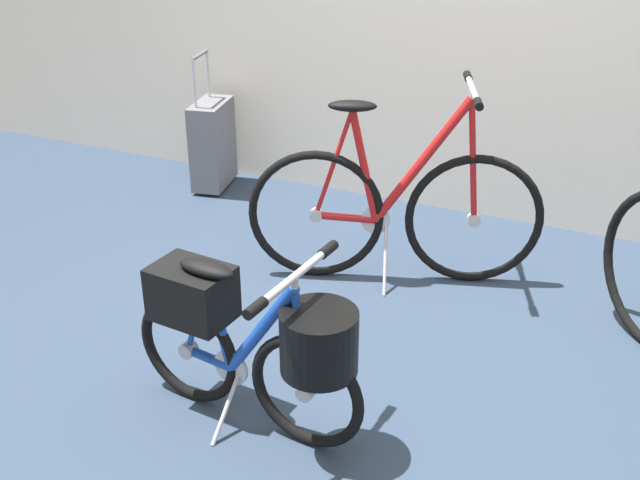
{
  "coord_description": "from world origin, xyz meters",
  "views": [
    {
      "loc": [
        1.04,
        -2.17,
        1.86
      ],
      "look_at": [
        -0.06,
        0.23,
        0.55
      ],
      "focal_mm": 43.56,
      "sensor_mm": 36.0,
      "label": 1
    }
  ],
  "objects": [
    {
      "name": "folding_bike_foreground",
      "position": [
        -0.1,
        -0.22,
        0.37
      ],
      "size": [
        0.95,
        0.53,
        0.68
      ],
      "color": "black",
      "rests_on": "ground_plane"
    },
    {
      "name": "rolling_suitcase",
      "position": [
        -1.43,
        1.66,
        0.28
      ],
      "size": [
        0.25,
        0.39,
        0.83
      ],
      "color": "slate",
      "rests_on": "ground_plane"
    },
    {
      "name": "display_bike_left",
      "position": [
        -0.03,
        1.01,
        0.37
      ],
      "size": [
        1.32,
        0.63,
        0.97
      ],
      "color": "black",
      "rests_on": "ground_plane"
    },
    {
      "name": "ground_plane",
      "position": [
        0.0,
        0.0,
        0.0
      ],
      "size": [
        7.14,
        7.14,
        0.0
      ],
      "primitive_type": "plane",
      "color": "#2D3D51"
    }
  ]
}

